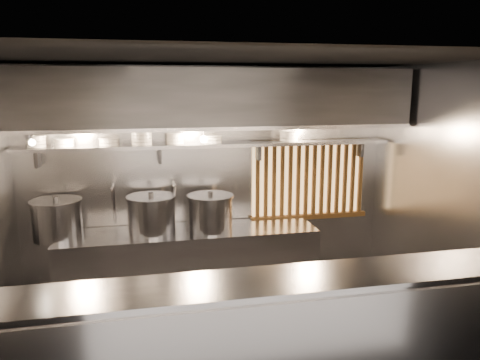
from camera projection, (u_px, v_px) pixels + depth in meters
name	position (u px, v px, depth m)	size (l,w,h in m)	color
floor	(233.00, 349.00, 4.64)	(4.50, 4.50, 0.00)	black
ceiling	(232.00, 58.00, 4.08)	(4.50, 4.50, 0.00)	black
wall_back	(209.00, 181.00, 5.80)	(4.50, 4.50, 0.00)	gray
wall_right	(446.00, 201.00, 4.82)	(3.00, 3.00, 0.00)	gray
serving_counter	(257.00, 349.00, 3.61)	(4.50, 0.56, 1.13)	#9C9CA1
cooking_bench	(190.00, 267.00, 5.57)	(3.00, 0.70, 0.90)	#9C9CA1
bowl_shelf	(211.00, 145.00, 5.53)	(4.40, 0.34, 0.04)	#9C9CA1
exhaust_hood	(213.00, 99.00, 5.21)	(4.40, 0.81, 0.65)	#2D2D30
wood_screen	(310.00, 179.00, 6.02)	(1.56, 0.09, 1.04)	#F1B76C
faucet_left	(113.00, 196.00, 5.45)	(0.04, 0.30, 0.50)	silver
faucet_right	(174.00, 193.00, 5.60)	(0.04, 0.30, 0.50)	silver
heat_lamp	(29.00, 137.00, 4.65)	(0.25, 0.35, 0.20)	#9C9CA1
pendant_bulb	(204.00, 139.00, 5.38)	(0.09, 0.09, 0.19)	#2D2D30
stock_pot_left	(57.00, 219.00, 5.16)	(0.68, 0.68, 0.48)	#9C9CA1
stock_pot_mid	(152.00, 214.00, 5.35)	(0.57, 0.57, 0.48)	#9C9CA1
stock_pot_right	(210.00, 213.00, 5.44)	(0.68, 0.68, 0.47)	#9C9CA1
bowl_stack_0	(36.00, 142.00, 5.12)	(0.22, 0.22, 0.13)	silver
bowl_stack_1	(64.00, 143.00, 5.18)	(0.22, 0.22, 0.09)	silver
bowl_stack_2	(109.00, 142.00, 5.28)	(0.23, 0.23, 0.09)	silver
bowl_stack_3	(142.00, 137.00, 5.35)	(0.24, 0.24, 0.17)	silver
bowl_stack_4	(175.00, 138.00, 5.43)	(0.22, 0.22, 0.13)	silver
bowl_stack_5	(213.00, 139.00, 5.52)	(0.22, 0.22, 0.09)	silver
bowl_stack_6	(289.00, 136.00, 5.71)	(0.24, 0.24, 0.13)	silver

